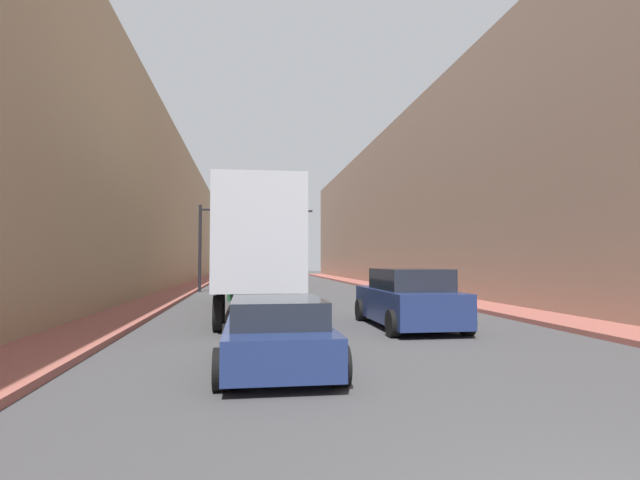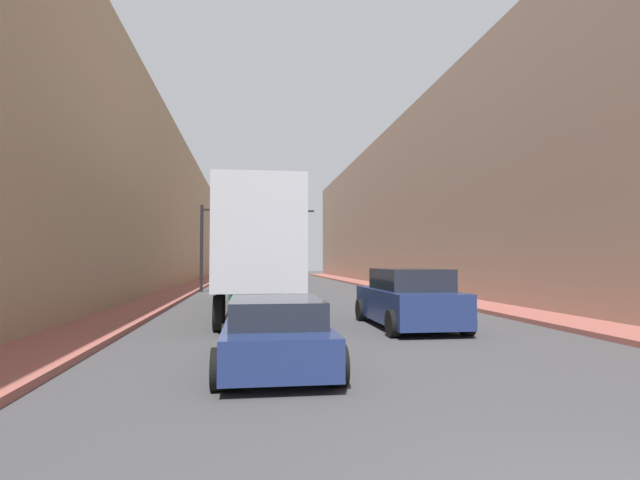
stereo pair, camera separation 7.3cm
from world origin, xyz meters
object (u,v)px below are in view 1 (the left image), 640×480
semi_truck (255,249)px  suv_car (408,299)px  traffic_signal_gantry (230,231)px  sedan_car (276,334)px

semi_truck → suv_car: (4.37, -5.56, -1.61)m
semi_truck → traffic_signal_gantry: 13.11m
sedan_car → traffic_signal_gantry: traffic_signal_gantry is taller
semi_truck → suv_car: semi_truck is taller
sedan_car → suv_car: size_ratio=0.85×
suv_car → traffic_signal_gantry: traffic_signal_gantry is taller
suv_car → traffic_signal_gantry: (-5.78, 18.50, 3.12)m
semi_truck → suv_car: bearing=-51.8°
semi_truck → traffic_signal_gantry: traffic_signal_gantry is taller
semi_truck → suv_car: size_ratio=2.84×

